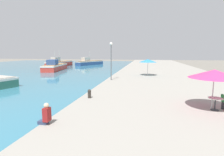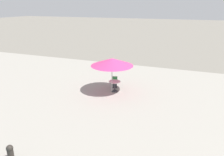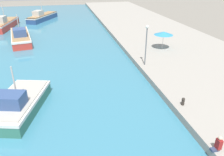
{
  "view_description": "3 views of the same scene",
  "coord_description": "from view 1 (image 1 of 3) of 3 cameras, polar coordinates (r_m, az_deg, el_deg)",
  "views": [
    {
      "loc": [
        4.77,
        1.09,
        3.99
      ],
      "look_at": [
        1.5,
        18.19,
        1.44
      ],
      "focal_mm": 28.0,
      "sensor_mm": 36.0,
      "label": 1
    },
    {
      "loc": [
        -4.42,
        6.95,
        6.41
      ],
      "look_at": [
        8.71,
        12.02,
        1.64
      ],
      "focal_mm": 35.0,
      "sensor_mm": 36.0,
      "label": 2
    },
    {
      "loc": [
        -7.9,
        -0.13,
        10.18
      ],
      "look_at": [
        -4.0,
        18.0,
        1.24
      ],
      "focal_mm": 35.0,
      "sensor_mm": 36.0,
      "label": 3
    }
  ],
  "objects": [
    {
      "name": "fishing_boat_distant",
      "position": [
        56.74,
        -7.38,
        5.12
      ],
      "size": [
        6.7,
        10.69,
        4.36
      ],
      "rotation": [
        0.0,
        0.0,
        -0.44
      ],
      "color": "navy",
      "rests_on": "water_basin"
    },
    {
      "name": "cafe_umbrella_pink",
      "position": [
        11.69,
        30.44,
        1.19
      ],
      "size": [
        2.85,
        2.85,
        2.38
      ],
      "color": "#B7B7B7",
      "rests_on": "quay_promenade"
    },
    {
      "name": "mooring_bollard",
      "position": [
        13.09,
        -7.39,
        -4.99
      ],
      "size": [
        0.26,
        0.26,
        0.65
      ],
      "color": "#2D2823",
      "rests_on": "quay_promenade"
    },
    {
      "name": "quay_promenade",
      "position": [
        36.25,
        15.9,
        2.19
      ],
      "size": [
        16.0,
        90.0,
        0.64
      ],
      "color": "gray",
      "rests_on": "ground_plane"
    },
    {
      "name": "lamppost",
      "position": [
        21.18,
        -0.29,
        7.63
      ],
      "size": [
        0.36,
        0.36,
        4.56
      ],
      "color": "#565B60",
      "rests_on": "quay_promenade"
    },
    {
      "name": "cafe_table",
      "position": [
        11.86,
        30.66,
        -6.58
      ],
      "size": [
        0.8,
        0.8,
        0.74
      ],
      "color": "#333338",
      "rests_on": "quay_promenade"
    },
    {
      "name": "person_at_quay",
      "position": [
        8.89,
        -20.75,
        -11.18
      ],
      "size": [
        0.56,
        0.36,
        1.04
      ],
      "color": "#333D5B",
      "rests_on": "quay_promenade"
    },
    {
      "name": "water_basin",
      "position": [
        48.78,
        -31.46,
        2.42
      ],
      "size": [
        56.0,
        90.0,
        0.04
      ],
      "color": "teal",
      "rests_on": "ground_plane"
    },
    {
      "name": "fishing_boat_mid",
      "position": [
        41.25,
        -18.09,
        3.6
      ],
      "size": [
        4.68,
        10.82,
        4.33
      ],
      "rotation": [
        0.0,
        0.0,
        0.19
      ],
      "color": "red",
      "rests_on": "water_basin"
    },
    {
      "name": "fishing_boat_far",
      "position": [
        52.65,
        -16.83,
        4.67
      ],
      "size": [
        3.52,
        10.75,
        4.74
      ],
      "rotation": [
        0.0,
        0.0,
        -0.12
      ],
      "color": "red",
      "rests_on": "water_basin"
    },
    {
      "name": "cafe_umbrella_white",
      "position": [
        25.96,
        11.64,
        5.55
      ],
      "size": [
        2.55,
        2.55,
        2.4
      ],
      "color": "#B7B7B7",
      "rests_on": "quay_promenade"
    }
  ]
}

